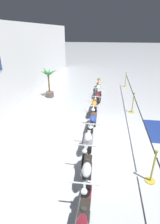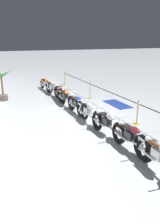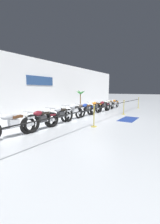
{
  "view_description": "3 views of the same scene",
  "coord_description": "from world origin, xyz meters",
  "px_view_note": "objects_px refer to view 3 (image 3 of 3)",
  "views": [
    {
      "loc": [
        -6.01,
        0.23,
        3.77
      ],
      "look_at": [
        -0.07,
        1.15,
        0.96
      ],
      "focal_mm": 28.0,
      "sensor_mm": 36.0,
      "label": 1
    },
    {
      "loc": [
        -9.11,
        4.4,
        3.39
      ],
      "look_at": [
        -1.15,
        1.0,
        0.49
      ],
      "focal_mm": 35.0,
      "sensor_mm": 36.0,
      "label": 2
    },
    {
      "loc": [
        -8.41,
        -4.48,
        1.75
      ],
      "look_at": [
        -1.29,
        0.27,
        0.49
      ],
      "focal_mm": 24.0,
      "sensor_mm": 36.0,
      "label": 3
    }
  ],
  "objects_px": {
    "motorcycle_silver_2": "(60,115)",
    "stanchion_far_right": "(138,104)",
    "motorcycle_maroon_1": "(41,120)",
    "motorcycle_maroon_6": "(103,106)",
    "stanchion_mid_left": "(94,119)",
    "motorcycle_cream_7": "(109,105)",
    "motorcycle_silver_3": "(74,112)",
    "motorcycle_orange_5": "(95,107)",
    "stanchion_far_left": "(100,110)",
    "floor_banner": "(128,119)",
    "motorcycle_orange_8": "(115,104)",
    "potted_palm_left_of_row": "(80,99)",
    "motorcycle_blue_4": "(86,110)",
    "motorcycle_silver_0": "(13,125)",
    "stanchion_mid_right": "(124,109)"
  },
  "relations": [
    {
      "from": "motorcycle_silver_2",
      "to": "stanchion_far_right",
      "type": "xyz_separation_m",
      "value": [
        9.59,
        -1.7,
        -0.11
      ]
    },
    {
      "from": "motorcycle_maroon_1",
      "to": "motorcycle_maroon_6",
      "type": "xyz_separation_m",
      "value": [
        6.64,
        0.15,
        -0.01
      ]
    },
    {
      "from": "stanchion_mid_left",
      "to": "stanchion_far_right",
      "type": "height_order",
      "value": "same"
    },
    {
      "from": "motorcycle_maroon_1",
      "to": "motorcycle_cream_7",
      "type": "relative_size",
      "value": 0.91
    },
    {
      "from": "motorcycle_maroon_1",
      "to": "motorcycle_silver_3",
      "type": "distance_m",
      "value": 2.73
    },
    {
      "from": "motorcycle_maroon_1",
      "to": "stanchion_far_right",
      "type": "bearing_deg",
      "value": -8.47
    },
    {
      "from": "motorcycle_orange_5",
      "to": "stanchion_far_right",
      "type": "relative_size",
      "value": 2.23
    },
    {
      "from": "motorcycle_cream_7",
      "to": "stanchion_far_left",
      "type": "distance_m",
      "value": 5.92
    },
    {
      "from": "motorcycle_maroon_1",
      "to": "stanchion_far_right",
      "type": "xyz_separation_m",
      "value": [
        10.91,
        -1.63,
        -0.1
      ]
    },
    {
      "from": "stanchion_far_left",
      "to": "floor_banner",
      "type": "distance_m",
      "value": 2.5
    },
    {
      "from": "motorcycle_orange_8",
      "to": "stanchion_mid_left",
      "type": "relative_size",
      "value": 2.24
    },
    {
      "from": "potted_palm_left_of_row",
      "to": "stanchion_far_right",
      "type": "xyz_separation_m",
      "value": [
        3.02,
        -4.8,
        -0.56
      ]
    },
    {
      "from": "potted_palm_left_of_row",
      "to": "floor_banner",
      "type": "height_order",
      "value": "potted_palm_left_of_row"
    },
    {
      "from": "motorcycle_maroon_1",
      "to": "motorcycle_cream_7",
      "type": "xyz_separation_m",
      "value": [
        8.05,
        0.2,
        0.0
      ]
    },
    {
      "from": "motorcycle_maroon_6",
      "to": "stanchion_mid_left",
      "type": "distance_m",
      "value": 5.14
    },
    {
      "from": "motorcycle_blue_4",
      "to": "floor_banner",
      "type": "xyz_separation_m",
      "value": [
        0.64,
        -2.63,
        -0.45
      ]
    },
    {
      "from": "motorcycle_silver_0",
      "to": "motorcycle_maroon_6",
      "type": "xyz_separation_m",
      "value": [
        7.96,
        0.09,
        -0.02
      ]
    },
    {
      "from": "potted_palm_left_of_row",
      "to": "stanchion_far_left",
      "type": "relative_size",
      "value": 0.13
    },
    {
      "from": "motorcycle_cream_7",
      "to": "stanchion_far_left",
      "type": "relative_size",
      "value": 0.17
    },
    {
      "from": "stanchion_far_left",
      "to": "stanchion_far_right",
      "type": "xyz_separation_m",
      "value": [
        8.48,
        0.0,
        -0.41
      ]
    },
    {
      "from": "motorcycle_orange_8",
      "to": "motorcycle_maroon_1",
      "type": "bearing_deg",
      "value": -178.56
    },
    {
      "from": "motorcycle_blue_4",
      "to": "floor_banner",
      "type": "height_order",
      "value": "motorcycle_blue_4"
    },
    {
      "from": "motorcycle_silver_0",
      "to": "stanchion_mid_left",
      "type": "relative_size",
      "value": 2.22
    },
    {
      "from": "motorcycle_orange_8",
      "to": "motorcycle_orange_5",
      "type": "bearing_deg",
      "value": -179.84
    },
    {
      "from": "motorcycle_orange_5",
      "to": "motorcycle_orange_8",
      "type": "bearing_deg",
      "value": 0.16
    },
    {
      "from": "motorcycle_silver_2",
      "to": "floor_banner",
      "type": "distance_m",
      "value": 4.21
    },
    {
      "from": "motorcycle_maroon_1",
      "to": "motorcycle_silver_0",
      "type": "bearing_deg",
      "value": 177.65
    },
    {
      "from": "motorcycle_orange_5",
      "to": "motorcycle_maroon_6",
      "type": "xyz_separation_m",
      "value": [
        1.21,
        -0.08,
        -0.02
      ]
    },
    {
      "from": "motorcycle_silver_0",
      "to": "motorcycle_silver_2",
      "type": "height_order",
      "value": "motorcycle_silver_0"
    },
    {
      "from": "stanchion_mid_left",
      "to": "motorcycle_silver_0",
      "type": "bearing_deg",
      "value": 151.79
    },
    {
      "from": "motorcycle_maroon_1",
      "to": "potted_palm_left_of_row",
      "type": "height_order",
      "value": "potted_palm_left_of_row"
    },
    {
      "from": "potted_palm_left_of_row",
      "to": "stanchion_far_right",
      "type": "bearing_deg",
      "value": -57.84
    },
    {
      "from": "stanchion_mid_left",
      "to": "floor_banner",
      "type": "bearing_deg",
      "value": -16.56
    },
    {
      "from": "stanchion_mid_left",
      "to": "floor_banner",
      "type": "distance_m",
      "value": 2.98
    },
    {
      "from": "motorcycle_maroon_6",
      "to": "potted_palm_left_of_row",
      "type": "height_order",
      "value": "potted_palm_left_of_row"
    },
    {
      "from": "motorcycle_blue_4",
      "to": "motorcycle_maroon_6",
      "type": "xyz_separation_m",
      "value": [
        2.63,
        -0.01,
        -0.0
      ]
    },
    {
      "from": "stanchion_far_left",
      "to": "motorcycle_orange_8",
      "type": "bearing_deg",
      "value": 14.85
    },
    {
      "from": "motorcycle_cream_7",
      "to": "stanchion_mid_right",
      "type": "xyz_separation_m",
      "value": [
        -1.72,
        -1.83,
        -0.1
      ]
    },
    {
      "from": "motorcycle_maroon_1",
      "to": "motorcycle_cream_7",
      "type": "distance_m",
      "value": 8.06
    },
    {
      "from": "motorcycle_cream_7",
      "to": "potted_palm_left_of_row",
      "type": "relative_size",
      "value": 1.24
    },
    {
      "from": "motorcycle_maroon_1",
      "to": "motorcycle_silver_3",
      "type": "height_order",
      "value": "motorcycle_silver_3"
    },
    {
      "from": "potted_palm_left_of_row",
      "to": "floor_banner",
      "type": "bearing_deg",
      "value": -119.86
    },
    {
      "from": "motorcycle_maroon_6",
      "to": "potted_palm_left_of_row",
      "type": "distance_m",
      "value": 3.31
    },
    {
      "from": "stanchion_far_right",
      "to": "stanchion_mid_left",
      "type": "bearing_deg",
      "value": 180.0
    },
    {
      "from": "motorcycle_silver_3",
      "to": "stanchion_far_right",
      "type": "height_order",
      "value": "stanchion_far_right"
    },
    {
      "from": "potted_palm_left_of_row",
      "to": "stanchion_mid_right",
      "type": "bearing_deg",
      "value": -107.98
    },
    {
      "from": "motorcycle_silver_3",
      "to": "motorcycle_silver_2",
      "type": "bearing_deg",
      "value": -174.97
    },
    {
      "from": "motorcycle_silver_2",
      "to": "motorcycle_cream_7",
      "type": "relative_size",
      "value": 0.95
    },
    {
      "from": "floor_banner",
      "to": "motorcycle_orange_5",
      "type": "bearing_deg",
      "value": 73.22
    },
    {
      "from": "motorcycle_silver_2",
      "to": "motorcycle_orange_5",
      "type": "distance_m",
      "value": 4.11
    }
  ]
}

